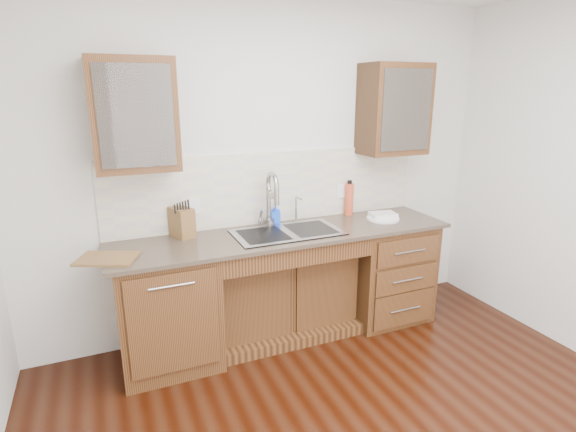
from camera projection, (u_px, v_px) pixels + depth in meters
name	position (u px, v px, depth m)	size (l,w,h in m)	color
wall_back	(269.00, 169.00, 3.73)	(4.00, 0.10, 2.70)	silver
base_cabinet_left	(167.00, 308.00, 3.30)	(0.70, 0.62, 0.88)	#593014
base_cabinet_center	(282.00, 292.00, 3.77)	(1.20, 0.44, 0.70)	#593014
base_cabinet_right	(384.00, 269.00, 4.02)	(0.70, 0.62, 0.88)	#593014
countertop	(287.00, 234.00, 3.52)	(2.70, 0.65, 0.03)	#84705B
backsplash	(272.00, 188.00, 3.72)	(2.70, 0.02, 0.59)	beige
sink	(288.00, 243.00, 3.53)	(0.84, 0.46, 0.19)	#9E9EA5
faucet	(268.00, 202.00, 3.63)	(0.04, 0.04, 0.40)	#999993
filter_tap	(296.00, 208.00, 3.75)	(0.02, 0.02, 0.24)	#999993
upper_cabinet_left	(134.00, 115.00, 3.01)	(0.55, 0.34, 0.75)	#593014
upper_cabinet_right	(394.00, 109.00, 3.80)	(0.55, 0.34, 0.75)	#593014
outlet_left	(195.00, 206.00, 3.48)	(0.08, 0.01, 0.12)	white
outlet_right	(341.00, 191.00, 3.97)	(0.08, 0.01, 0.12)	white
soap_bottle	(276.00, 214.00, 3.73)	(0.07, 0.08, 0.17)	blue
water_bottle	(349.00, 199.00, 3.98)	(0.08, 0.08, 0.28)	#CA4829
plate	(383.00, 219.00, 3.86)	(0.28, 0.28, 0.02)	white
dish_towel	(383.00, 215.00, 3.89)	(0.22, 0.16, 0.03)	silver
knife_block	(182.00, 222.00, 3.39)	(0.12, 0.20, 0.22)	olive
cutting_board	(107.00, 259.00, 2.96)	(0.37, 0.26, 0.02)	#A18449
cup_left_a	(122.00, 124.00, 2.99)	(0.12, 0.12, 0.09)	silver
cup_left_b	(143.00, 123.00, 3.05)	(0.10, 0.10, 0.09)	white
cup_right_a	(378.00, 117.00, 3.76)	(0.11, 0.11, 0.09)	white
cup_right_b	(409.00, 115.00, 3.87)	(0.11, 0.11, 0.10)	white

